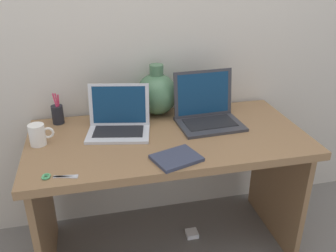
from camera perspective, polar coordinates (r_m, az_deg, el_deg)
The scene contains 11 objects.
ground_plane at distance 2.24m, azimuth 0.00°, elevation -18.17°, with size 6.00×6.00×0.00m, color slate.
back_wall at distance 2.02m, azimuth -2.50°, elevation 15.65°, with size 4.40×0.04×2.40m, color beige.
desk at distance 1.89m, azimuth 0.00°, elevation -5.74°, with size 1.38×0.68×0.72m.
laptop_left at distance 1.85m, azimuth -7.74°, elevation 1.04°, with size 0.35×0.28×0.23m.
laptop_right at distance 1.95m, azimuth 6.08°, elevation 2.63°, with size 0.34×0.28×0.27m.
green_vase at distance 2.02m, azimuth -1.79°, elevation 5.15°, with size 0.23×0.23×0.28m.
notebook_stack at distance 1.60m, azimuth 1.33°, elevation -5.07°, with size 0.20×0.15×0.02m, color #33384C.
coffee_mug at distance 1.81m, azimuth -19.79°, elevation -1.30°, with size 0.12×0.08×0.10m.
pen_cup at distance 2.01m, azimuth -16.96°, elevation 1.81°, with size 0.06×0.06×0.17m.
scissors at distance 1.56m, azimuth -17.63°, elevation -7.59°, with size 0.15×0.06×0.01m.
power_brick at distance 2.29m, azimuth 3.77°, elevation -16.54°, with size 0.07×0.07×0.03m, color white.
Camera 1 is at (-0.36, -1.58, 1.54)m, focal length 38.74 mm.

